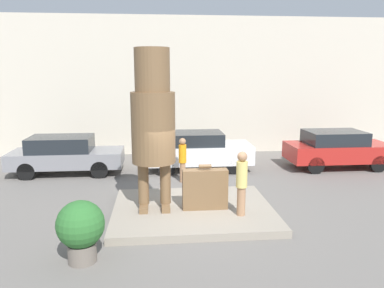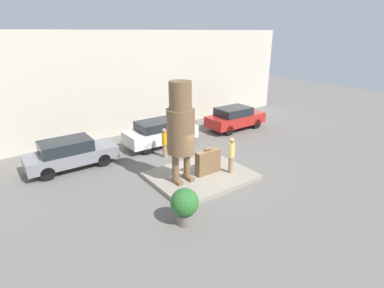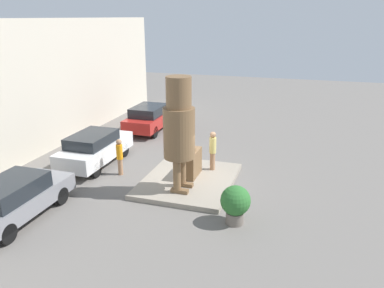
{
  "view_description": "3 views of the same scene",
  "coord_description": "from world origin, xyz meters",
  "px_view_note": "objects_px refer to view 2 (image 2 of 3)",
  "views": [
    {
      "loc": [
        -0.99,
        -10.15,
        4.07
      ],
      "look_at": [
        -0.02,
        0.05,
        2.05
      ],
      "focal_mm": 35.0,
      "sensor_mm": 36.0,
      "label": 1
    },
    {
      "loc": [
        -7.83,
        -10.09,
        6.55
      ],
      "look_at": [
        -0.32,
        0.28,
        1.71
      ],
      "focal_mm": 28.0,
      "sensor_mm": 36.0,
      "label": 2
    },
    {
      "loc": [
        -13.81,
        -4.46,
        6.71
      ],
      "look_at": [
        -0.47,
        -0.28,
        1.93
      ],
      "focal_mm": 35.0,
      "sensor_mm": 36.0,
      "label": 3
    }
  ],
  "objects_px": {
    "parked_car_grey": "(70,153)",
    "parked_car_white": "(160,132)",
    "giant_suitcase": "(208,162)",
    "parked_car_red": "(235,117)",
    "tourist": "(231,154)",
    "worker_hivis": "(164,142)",
    "planter_pot": "(185,204)",
    "statue_figure": "(181,125)"
  },
  "relations": [
    {
      "from": "parked_car_white",
      "to": "planter_pot",
      "type": "distance_m",
      "value": 8.06
    },
    {
      "from": "parked_car_grey",
      "to": "worker_hivis",
      "type": "relative_size",
      "value": 2.64
    },
    {
      "from": "tourist",
      "to": "worker_hivis",
      "type": "bearing_deg",
      "value": 108.74
    },
    {
      "from": "parked_car_white",
      "to": "planter_pot",
      "type": "relative_size",
      "value": 3.18
    },
    {
      "from": "planter_pot",
      "to": "worker_hivis",
      "type": "height_order",
      "value": "worker_hivis"
    },
    {
      "from": "parked_car_grey",
      "to": "parked_car_white",
      "type": "relative_size",
      "value": 1.0
    },
    {
      "from": "giant_suitcase",
      "to": "planter_pot",
      "type": "bearing_deg",
      "value": -141.33
    },
    {
      "from": "planter_pot",
      "to": "worker_hivis",
      "type": "xyz_separation_m",
      "value": [
        2.57,
        5.67,
        0.13
      ]
    },
    {
      "from": "parked_car_white",
      "to": "worker_hivis",
      "type": "distance_m",
      "value": 1.83
    },
    {
      "from": "giant_suitcase",
      "to": "parked_car_red",
      "type": "relative_size",
      "value": 0.3
    },
    {
      "from": "tourist",
      "to": "parked_car_grey",
      "type": "height_order",
      "value": "tourist"
    },
    {
      "from": "parked_car_red",
      "to": "planter_pot",
      "type": "distance_m",
      "value": 11.66
    },
    {
      "from": "giant_suitcase",
      "to": "planter_pot",
      "type": "xyz_separation_m",
      "value": [
        -2.98,
        -2.38,
        -0.0
      ]
    },
    {
      "from": "worker_hivis",
      "to": "parked_car_red",
      "type": "bearing_deg",
      "value": 12.33
    },
    {
      "from": "parked_car_white",
      "to": "planter_pot",
      "type": "xyz_separation_m",
      "value": [
        -3.29,
        -7.36,
        -0.07
      ]
    },
    {
      "from": "statue_figure",
      "to": "worker_hivis",
      "type": "bearing_deg",
      "value": 72.12
    },
    {
      "from": "giant_suitcase",
      "to": "tourist",
      "type": "xyz_separation_m",
      "value": [
        0.91,
        -0.59,
        0.39
      ]
    },
    {
      "from": "worker_hivis",
      "to": "tourist",
      "type": "bearing_deg",
      "value": -71.26
    },
    {
      "from": "statue_figure",
      "to": "giant_suitcase",
      "type": "distance_m",
      "value": 2.49
    },
    {
      "from": "parked_car_grey",
      "to": "giant_suitcase",
      "type": "bearing_deg",
      "value": -44.5
    },
    {
      "from": "tourist",
      "to": "parked_car_white",
      "type": "xyz_separation_m",
      "value": [
        -0.6,
        5.57,
        -0.33
      ]
    },
    {
      "from": "tourist",
      "to": "parked_car_red",
      "type": "relative_size",
      "value": 0.41
    },
    {
      "from": "tourist",
      "to": "giant_suitcase",
      "type": "bearing_deg",
      "value": 147.07
    },
    {
      "from": "statue_figure",
      "to": "planter_pot",
      "type": "distance_m",
      "value": 3.6
    },
    {
      "from": "statue_figure",
      "to": "giant_suitcase",
      "type": "bearing_deg",
      "value": -5.66
    },
    {
      "from": "statue_figure",
      "to": "worker_hivis",
      "type": "distance_m",
      "value": 3.82
    },
    {
      "from": "parked_car_grey",
      "to": "parked_car_white",
      "type": "bearing_deg",
      "value": 0.99
    },
    {
      "from": "statue_figure",
      "to": "parked_car_grey",
      "type": "relative_size",
      "value": 1.02
    },
    {
      "from": "giant_suitcase",
      "to": "planter_pot",
      "type": "distance_m",
      "value": 3.82
    },
    {
      "from": "parked_car_grey",
      "to": "worker_hivis",
      "type": "distance_m",
      "value": 4.84
    },
    {
      "from": "giant_suitcase",
      "to": "parked_car_white",
      "type": "xyz_separation_m",
      "value": [
        0.31,
        4.98,
        0.06
      ]
    },
    {
      "from": "giant_suitcase",
      "to": "parked_car_red",
      "type": "distance_m",
      "value": 7.84
    },
    {
      "from": "parked_car_grey",
      "to": "planter_pot",
      "type": "xyz_separation_m",
      "value": [
        1.99,
        -7.27,
        -0.02
      ]
    },
    {
      "from": "planter_pot",
      "to": "parked_car_white",
      "type": "bearing_deg",
      "value": 65.91
    },
    {
      "from": "giant_suitcase",
      "to": "worker_hivis",
      "type": "distance_m",
      "value": 3.32
    },
    {
      "from": "parked_car_grey",
      "to": "tourist",
      "type": "bearing_deg",
      "value": -42.94
    },
    {
      "from": "giant_suitcase",
      "to": "parked_car_grey",
      "type": "distance_m",
      "value": 6.97
    },
    {
      "from": "tourist",
      "to": "worker_hivis",
      "type": "height_order",
      "value": "tourist"
    },
    {
      "from": "parked_car_white",
      "to": "statue_figure",
      "type": "bearing_deg",
      "value": -109.72
    },
    {
      "from": "giant_suitcase",
      "to": "parked_car_red",
      "type": "xyz_separation_m",
      "value": [
        6.24,
        4.74,
        0.06
      ]
    },
    {
      "from": "giant_suitcase",
      "to": "tourist",
      "type": "relative_size",
      "value": 0.73
    },
    {
      "from": "giant_suitcase",
      "to": "parked_car_white",
      "type": "height_order",
      "value": "parked_car_white"
    }
  ]
}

